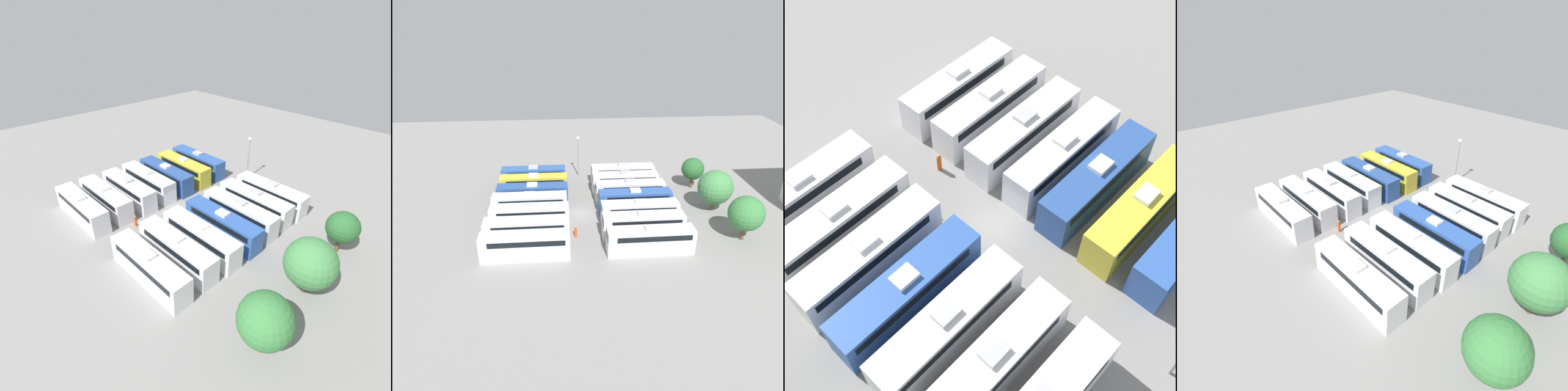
{
  "view_description": "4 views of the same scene",
  "coord_description": "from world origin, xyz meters",
  "views": [
    {
      "loc": [
        24.05,
        28.53,
        24.89
      ],
      "look_at": [
        -1.85,
        1.31,
        2.46
      ],
      "focal_mm": 28.0,
      "sensor_mm": 36.0,
      "label": 1
    },
    {
      "loc": [
        51.48,
        -3.41,
        27.67
      ],
      "look_at": [
        -1.55,
        0.94,
        2.23
      ],
      "focal_mm": 35.0,
      "sensor_mm": 36.0,
      "label": 2
    },
    {
      "loc": [
        -14.66,
        16.65,
        33.07
      ],
      "look_at": [
        1.21,
        -0.16,
        2.74
      ],
      "focal_mm": 50.0,
      "sensor_mm": 36.0,
      "label": 3
    },
    {
      "loc": [
        23.99,
        24.95,
        23.89
      ],
      "look_at": [
        1.18,
        -1.4,
        3.18
      ],
      "focal_mm": 28.0,
      "sensor_mm": 36.0,
      "label": 4
    }
  ],
  "objects": [
    {
      "name": "ground_plane",
      "position": [
        0.0,
        0.0,
        0.0
      ],
      "size": [
        116.2,
        116.2,
        0.0
      ],
      "primitive_type": "plane",
      "color": "gray"
    },
    {
      "name": "tree_2",
      "position": [
        9.21,
        20.98,
        3.95
      ],
      "size": [
        4.74,
        4.74,
        6.34
      ],
      "color": "brown",
      "rests_on": "ground_plane"
    },
    {
      "name": "light_pole",
      "position": [
        -15.17,
        0.27,
        5.17
      ],
      "size": [
        0.6,
        0.6,
        7.6
      ],
      "color": "gray",
      "rests_on": "ground_plane"
    },
    {
      "name": "bus_2",
      "position": [
        -3.58,
        -7.62,
        1.84
      ],
      "size": [
        2.53,
        11.11,
        3.7
      ],
      "color": "#284C93",
      "rests_on": "ground_plane"
    },
    {
      "name": "bus_7",
      "position": [
        -10.99,
        7.95,
        1.84
      ],
      "size": [
        2.53,
        11.11,
        3.7
      ],
      "color": "white",
      "rests_on": "ground_plane"
    },
    {
      "name": "bus_12",
      "position": [
        7.27,
        7.81,
        1.84
      ],
      "size": [
        2.53,
        11.11,
        3.7
      ],
      "color": "silver",
      "rests_on": "ground_plane"
    },
    {
      "name": "bus_4",
      "position": [
        3.6,
        -7.71,
        1.84
      ],
      "size": [
        2.53,
        11.11,
        3.7
      ],
      "color": "white",
      "rests_on": "ground_plane"
    },
    {
      "name": "bus_3",
      "position": [
        -0.15,
        -7.89,
        1.84
      ],
      "size": [
        2.53,
        11.11,
        3.7
      ],
      "color": "silver",
      "rests_on": "ground_plane"
    },
    {
      "name": "bus_1",
      "position": [
        -7.44,
        -7.61,
        1.84
      ],
      "size": [
        2.53,
        11.11,
        3.7
      ],
      "color": "gold",
      "rests_on": "ground_plane"
    },
    {
      "name": "bus_13",
      "position": [
        11.16,
        7.9,
        1.84
      ],
      "size": [
        2.53,
        11.11,
        3.7
      ],
      "color": "silver",
      "rests_on": "ground_plane"
    },
    {
      "name": "bus_10",
      "position": [
        -0.13,
        8.08,
        1.84
      ],
      "size": [
        2.53,
        11.11,
        3.7
      ],
      "color": "#2D56A8",
      "rests_on": "ground_plane"
    },
    {
      "name": "bus_6",
      "position": [
        11.09,
        -7.87,
        1.84
      ],
      "size": [
        2.53,
        11.11,
        3.7
      ],
      "color": "white",
      "rests_on": "ground_plane"
    },
    {
      "name": "bus_0",
      "position": [
        -11.13,
        -7.81,
        1.84
      ],
      "size": [
        2.53,
        11.11,
        3.7
      ],
      "color": "#2D56A8",
      "rests_on": "ground_plane"
    },
    {
      "name": "bus_9",
      "position": [
        -3.68,
        7.97,
        1.84
      ],
      "size": [
        2.53,
        11.11,
        3.7
      ],
      "color": "silver",
      "rests_on": "ground_plane"
    },
    {
      "name": "worker_person",
      "position": [
        6.8,
        -1.4,
        0.79
      ],
      "size": [
        0.36,
        0.36,
        1.7
      ],
      "color": "#CC4C19",
      "rests_on": "ground_plane"
    },
    {
      "name": "bus_8",
      "position": [
        -7.33,
        7.78,
        1.84
      ],
      "size": [
        2.53,
        11.11,
        3.7
      ],
      "color": "white",
      "rests_on": "ground_plane"
    },
    {
      "name": "bus_5",
      "position": [
        7.43,
        -7.93,
        1.84
      ],
      "size": [
        2.53,
        11.11,
        3.7
      ],
      "color": "white",
      "rests_on": "ground_plane"
    },
    {
      "name": "tree_1",
      "position": [
        0.56,
        20.21,
        3.86
      ],
      "size": [
        5.29,
        5.29,
        6.52
      ],
      "color": "brown",
      "rests_on": "ground_plane"
    },
    {
      "name": "bus_11",
      "position": [
        3.71,
        8.05,
        1.84
      ],
      "size": [
        2.53,
        11.11,
        3.7
      ],
      "color": "white",
      "rests_on": "ground_plane"
    }
  ]
}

